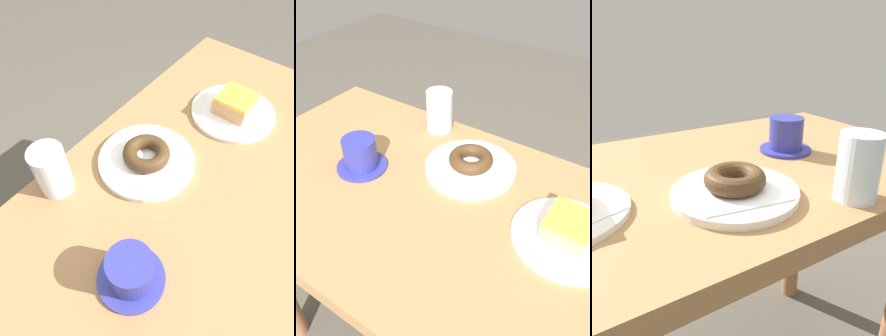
{
  "view_description": "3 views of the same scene",
  "coord_description": "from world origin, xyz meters",
  "views": [
    {
      "loc": [
        -0.35,
        -0.14,
        1.33
      ],
      "look_at": [
        -0.03,
        0.11,
        0.79
      ],
      "focal_mm": 32.3,
      "sensor_mm": 36.0,
      "label": 1
    },
    {
      "loc": [
        0.35,
        -0.5,
        1.34
      ],
      "look_at": [
        -0.04,
        0.08,
        0.79
      ],
      "focal_mm": 39.17,
      "sensor_mm": 36.0,
      "label": 2
    },
    {
      "loc": [
        0.26,
        0.58,
        1.02
      ],
      "look_at": [
        -0.05,
        0.08,
        0.78
      ],
      "focal_mm": 34.14,
      "sensor_mm": 36.0,
      "label": 3
    }
  ],
  "objects": [
    {
      "name": "table",
      "position": [
        0.0,
        0.0,
        0.63
      ],
      "size": [
        1.15,
        0.63,
        0.76
      ],
      "color": "#9A6E44",
      "rests_on": "ground_plane"
    },
    {
      "name": "plate_glazed_square",
      "position": [
        0.28,
        0.06,
        0.76
      ],
      "size": [
        0.23,
        0.23,
        0.01
      ],
      "primitive_type": "cylinder",
      "color": "white",
      "rests_on": "table"
    },
    {
      "name": "napkin_glazed_square",
      "position": [
        0.28,
        0.06,
        0.77
      ],
      "size": [
        0.2,
        0.2,
        0.0
      ],
      "primitive_type": "cube",
      "rotation": [
        0.0,
        0.0,
        0.35
      ],
      "color": "white",
      "rests_on": "plate_glazed_square"
    },
    {
      "name": "donut_glazed_square",
      "position": [
        0.28,
        0.06,
        0.79
      ],
      "size": [
        0.09,
        0.09,
        0.05
      ],
      "color": "tan",
      "rests_on": "napkin_glazed_square"
    },
    {
      "name": "plate_chocolate_ring",
      "position": [
        0.0,
        0.14,
        0.76
      ],
      "size": [
        0.23,
        0.23,
        0.01
      ],
      "primitive_type": "cylinder",
      "color": "white",
      "rests_on": "table"
    },
    {
      "name": "napkin_chocolate_ring",
      "position": [
        0.0,
        0.14,
        0.77
      ],
      "size": [
        0.18,
        0.18,
        0.0
      ],
      "primitive_type": "cube",
      "rotation": [
        0.0,
        0.0,
        -0.17
      ],
      "color": "white",
      "rests_on": "plate_chocolate_ring"
    },
    {
      "name": "donut_chocolate_ring",
      "position": [
        0.0,
        0.14,
        0.79
      ],
      "size": [
        0.11,
        0.11,
        0.03
      ],
      "primitive_type": "torus",
      "color": "#442D18",
      "rests_on": "napkin_chocolate_ring"
    },
    {
      "name": "water_glass",
      "position": [
        -0.18,
        0.25,
        0.82
      ],
      "size": [
        0.07,
        0.07,
        0.12
      ],
      "primitive_type": "cylinder",
      "color": "silver",
      "rests_on": "table"
    },
    {
      "name": "coffee_cup",
      "position": [
        -0.23,
        -0.01,
        0.8
      ],
      "size": [
        0.13,
        0.13,
        0.09
      ],
      "color": "navy",
      "rests_on": "table"
    }
  ]
}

